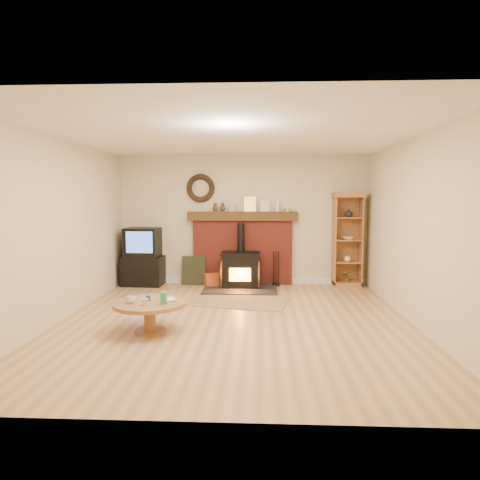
{
  "coord_description": "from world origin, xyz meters",
  "views": [
    {
      "loc": [
        0.35,
        -5.95,
        1.77
      ],
      "look_at": [
        0.03,
        1.0,
        1.07
      ],
      "focal_mm": 32.0,
      "sensor_mm": 36.0,
      "label": 1
    }
  ],
  "objects_px": {
    "wood_stove": "(241,271)",
    "coffee_table": "(149,307)",
    "curio_cabinet": "(347,239)",
    "tv_unit": "(143,258)"
  },
  "relations": [
    {
      "from": "curio_cabinet",
      "to": "coffee_table",
      "type": "bearing_deg",
      "value": -135.77
    },
    {
      "from": "wood_stove",
      "to": "curio_cabinet",
      "type": "bearing_deg",
      "value": 7.65
    },
    {
      "from": "coffee_table",
      "to": "tv_unit",
      "type": "bearing_deg",
      "value": 106.86
    },
    {
      "from": "wood_stove",
      "to": "coffee_table",
      "type": "relative_size",
      "value": 1.47
    },
    {
      "from": "wood_stove",
      "to": "curio_cabinet",
      "type": "height_order",
      "value": "curio_cabinet"
    },
    {
      "from": "coffee_table",
      "to": "wood_stove",
      "type": "bearing_deg",
      "value": 69.15
    },
    {
      "from": "tv_unit",
      "to": "coffee_table",
      "type": "bearing_deg",
      "value": -73.14
    },
    {
      "from": "tv_unit",
      "to": "wood_stove",
      "type": "bearing_deg",
      "value": -5.7
    },
    {
      "from": "curio_cabinet",
      "to": "coffee_table",
      "type": "distance_m",
      "value": 4.47
    },
    {
      "from": "wood_stove",
      "to": "tv_unit",
      "type": "distance_m",
      "value": 2.0
    }
  ]
}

